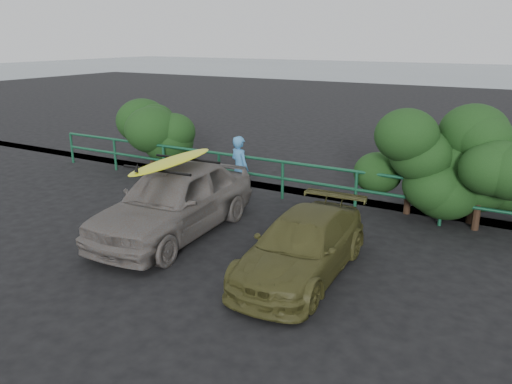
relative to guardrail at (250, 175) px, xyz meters
The scene contains 10 objects.
ground 5.03m from the guardrail, 90.00° to the right, with size 80.00×80.00×0.00m, color black.
ocean 55.00m from the guardrail, 90.00° to the left, with size 200.00×200.00×0.00m, color slate.
guardrail is the anchor object (origin of this frame).
shrub_left 4.84m from the guardrail, behind, with size 3.20×2.40×2.00m, color #193C15, non-canonical shape.
shrub_right 5.07m from the guardrail, ahead, with size 3.20×2.40×2.44m, color #193C15, non-canonical shape.
sedan 3.35m from the guardrail, 88.39° to the right, with size 1.80×4.47×1.52m, color #665F5B.
olive_vehicle 4.99m from the guardrail, 48.76° to the right, with size 1.52×3.73×1.08m, color #44441E.
man 0.73m from the guardrail, 82.75° to the right, with size 0.62×0.41×1.70m, color #3D7FB9.
roof_rack 3.50m from the guardrail, 88.39° to the right, with size 1.64×1.15×0.05m, color black, non-canonical shape.
surfboard 3.52m from the guardrail, 88.39° to the right, with size 0.57×2.74×0.08m, color #CFD816.
Camera 1 is at (6.65, -6.27, 4.10)m, focal length 35.00 mm.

